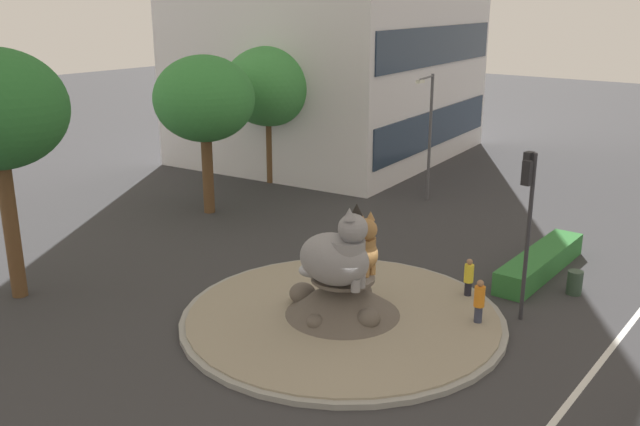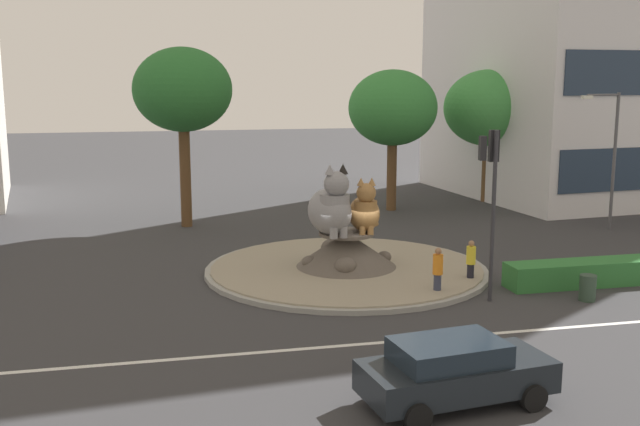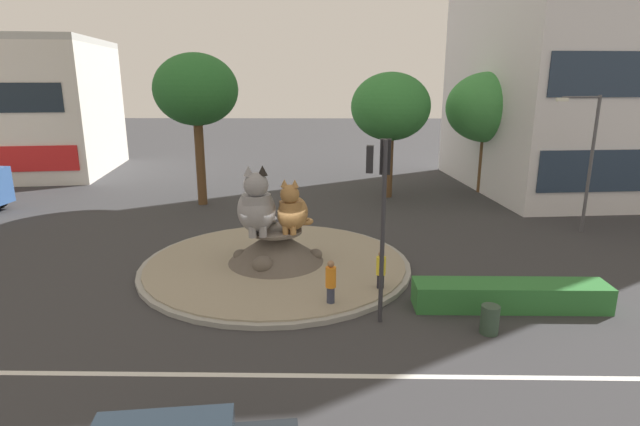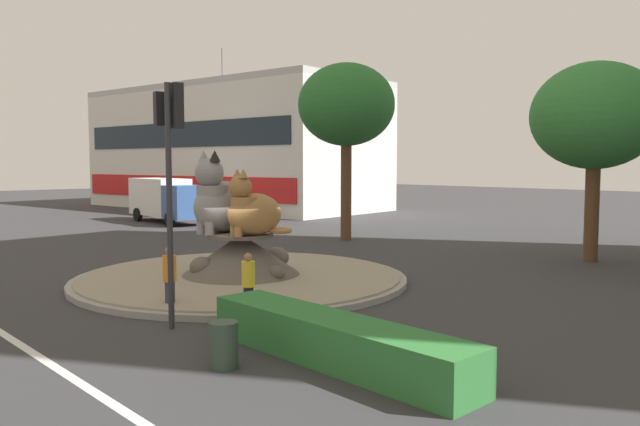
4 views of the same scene
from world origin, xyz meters
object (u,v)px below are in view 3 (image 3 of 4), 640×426
object	(u,v)px
cat_statue_tabby	(292,211)
litter_bin	(490,320)
pedestrian_orange_shirt	(331,284)
second_tree_near_tower	(196,91)
streetlight_arm	(587,154)
traffic_light_mast	(381,192)
third_tree_left	(487,108)
broadleaf_tree_behind_island	(391,107)
pedestrian_yellow_shirt	(381,272)
cat_statue_grey	(257,207)

from	to	relation	value
cat_statue_tabby	litter_bin	bearing A→B (deg)	57.67
pedestrian_orange_shirt	litter_bin	world-z (taller)	pedestrian_orange_shirt
second_tree_near_tower	streetlight_arm	world-z (taller)	second_tree_near_tower
traffic_light_mast	litter_bin	world-z (taller)	traffic_light_mast
second_tree_near_tower	third_tree_left	size ratio (longest dim) A/B	1.13
cat_statue_tabby	pedestrian_orange_shirt	bearing A→B (deg)	29.76
cat_statue_tabby	traffic_light_mast	world-z (taller)	traffic_light_mast
third_tree_left	pedestrian_orange_shirt	bearing A→B (deg)	-119.45
broadleaf_tree_behind_island	litter_bin	bearing A→B (deg)	-86.84
litter_bin	pedestrian_orange_shirt	bearing A→B (deg)	161.96
cat_statue_tabby	litter_bin	xyz separation A→B (m)	(6.34, -5.42, -1.94)
third_tree_left	pedestrian_yellow_shirt	distance (m)	19.68
broadleaf_tree_behind_island	streetlight_arm	xyz separation A→B (m)	(8.70, -7.69, -1.79)
cat_statue_tabby	broadleaf_tree_behind_island	size ratio (longest dim) A/B	0.28
streetlight_arm	cat_statue_grey	bearing A→B (deg)	8.44
pedestrian_yellow_shirt	second_tree_near_tower	bearing A→B (deg)	-122.51
traffic_light_mast	pedestrian_yellow_shirt	distance (m)	3.91
second_tree_near_tower	third_tree_left	xyz separation A→B (m)	(18.19, 3.78, -1.17)
traffic_light_mast	broadleaf_tree_behind_island	size ratio (longest dim) A/B	0.73
cat_statue_grey	third_tree_left	world-z (taller)	third_tree_left
streetlight_arm	pedestrian_yellow_shirt	bearing A→B (deg)	25.10
cat_statue_grey	pedestrian_yellow_shirt	world-z (taller)	cat_statue_grey
pedestrian_orange_shirt	pedestrian_yellow_shirt	size ratio (longest dim) A/B	1.06
traffic_light_mast	pedestrian_orange_shirt	distance (m)	3.69
second_tree_near_tower	litter_bin	world-z (taller)	second_tree_near_tower
third_tree_left	broadleaf_tree_behind_island	bearing A→B (deg)	-166.44
streetlight_arm	pedestrian_orange_shirt	size ratio (longest dim) A/B	3.89
second_tree_near_tower	streetlight_arm	size ratio (longest dim) A/B	1.33
third_tree_left	litter_bin	xyz separation A→B (m)	(-5.52, -19.88, -5.20)
broadleaf_tree_behind_island	litter_bin	xyz separation A→B (m)	(1.01, -18.31, -5.32)
cat_statue_tabby	pedestrian_orange_shirt	distance (m)	4.39
cat_statue_grey	cat_statue_tabby	distance (m)	1.43
broadleaf_tree_behind_island	second_tree_near_tower	world-z (taller)	second_tree_near_tower
pedestrian_yellow_shirt	litter_bin	world-z (taller)	pedestrian_yellow_shirt
traffic_light_mast	pedestrian_yellow_shirt	world-z (taller)	traffic_light_mast
third_tree_left	streetlight_arm	bearing A→B (deg)	-76.82
third_tree_left	streetlight_arm	size ratio (longest dim) A/B	1.18
cat_statue_grey	third_tree_left	distance (m)	20.02
pedestrian_orange_shirt	pedestrian_yellow_shirt	xyz separation A→B (m)	(1.79, 1.25, -0.06)
cat_statue_grey	pedestrian_orange_shirt	world-z (taller)	cat_statue_grey
broadleaf_tree_behind_island	streetlight_arm	world-z (taller)	broadleaf_tree_behind_island
broadleaf_tree_behind_island	traffic_light_mast	bearing A→B (deg)	-97.50
traffic_light_mast	second_tree_near_tower	size ratio (longest dim) A/B	0.64
second_tree_near_tower	cat_statue_tabby	bearing A→B (deg)	-59.37
second_tree_near_tower	streetlight_arm	bearing A→B (deg)	-15.09
traffic_light_mast	second_tree_near_tower	xyz separation A→B (m)	(-9.35, 15.28, 2.62)
cat_statue_tabby	streetlight_arm	distance (m)	15.05
pedestrian_orange_shirt	broadleaf_tree_behind_island	bearing A→B (deg)	152.38
pedestrian_orange_shirt	litter_bin	xyz separation A→B (m)	(4.82, -1.57, -0.47)
traffic_light_mast	broadleaf_tree_behind_island	distance (m)	17.71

